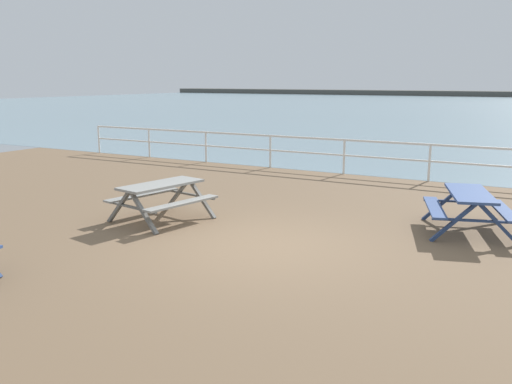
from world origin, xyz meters
name	(u,v)px	position (x,y,z in m)	size (l,w,h in m)	color
ground_plane	(261,251)	(0.00, 0.00, -0.10)	(30.00, 24.00, 0.20)	brown
sea_band	(508,108)	(0.00, 52.75, 0.00)	(142.00, 90.00, 0.01)	gray
seaward_railing	(386,152)	(0.00, 7.75, 0.77)	(23.07, 0.07, 1.08)	white
picnic_table_near_right	(469,202)	(3.03, 2.69, 0.58)	(1.96, 2.16, 0.80)	#334C84
picnic_table_mid_centre	(161,192)	(-2.64, 0.58, 0.58)	(1.82, 2.05, 0.80)	gray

